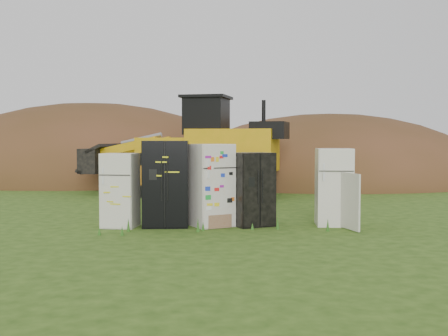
% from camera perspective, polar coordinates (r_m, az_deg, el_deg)
% --- Properties ---
extents(ground, '(120.00, 120.00, 0.00)m').
position_cam_1_polar(ground, '(12.76, 0.99, -5.91)').
color(ground, '#294913').
rests_on(ground, ground).
extents(fridge_leftmost, '(0.85, 0.82, 1.65)m').
position_cam_1_polar(fridge_leftmost, '(12.73, -10.50, -2.23)').
color(fridge_leftmost, beige).
rests_on(fridge_leftmost, ground).
extents(fridge_black_side, '(1.02, 0.81, 1.93)m').
position_cam_1_polar(fridge_black_side, '(12.67, -5.92, -1.59)').
color(fridge_black_side, black).
rests_on(fridge_black_side, ground).
extents(fridge_sticker, '(1.07, 1.04, 1.86)m').
position_cam_1_polar(fridge_sticker, '(12.64, -1.26, -1.76)').
color(fridge_sticker, silver).
rests_on(fridge_sticker, ground).
extents(fridge_dark_mid, '(1.04, 0.95, 1.66)m').
position_cam_1_polar(fridge_dark_mid, '(12.71, 2.91, -2.17)').
color(fridge_dark_mid, black).
rests_on(fridge_dark_mid, ground).
extents(fridge_open_door, '(0.87, 0.82, 1.75)m').
position_cam_1_polar(fridge_open_door, '(13.00, 11.11, -1.91)').
color(fridge_open_door, beige).
rests_on(fridge_open_door, ground).
extents(wheel_loader, '(7.68, 4.78, 3.46)m').
position_cam_1_polar(wheel_loader, '(19.83, -4.21, 2.29)').
color(wheel_loader, '#D4960E').
rests_on(wheel_loader, ground).
extents(dirt_mound_right, '(14.23, 10.44, 6.18)m').
position_cam_1_polar(dirt_mound_right, '(25.58, 10.63, -1.48)').
color(dirt_mound_right, '#473216').
rests_on(dirt_mound_right, ground).
extents(dirt_mound_left, '(15.64, 11.73, 7.37)m').
position_cam_1_polar(dirt_mound_left, '(27.75, -13.25, -1.16)').
color(dirt_mound_left, '#473216').
rests_on(dirt_mound_left, ground).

